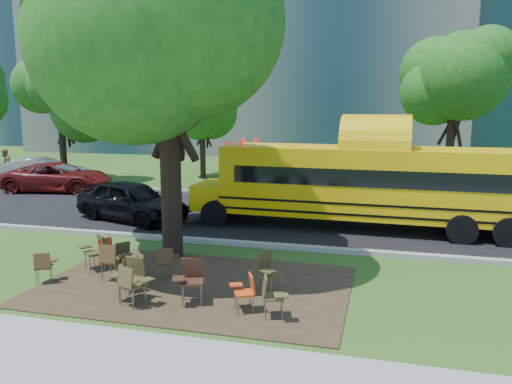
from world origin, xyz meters
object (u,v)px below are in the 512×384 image
(chair_3, at_px, (131,275))
(black_car, at_px, (131,201))
(school_bus, at_px, (371,183))
(chair_11, at_px, (166,260))
(chair_6, at_px, (246,289))
(chair_0, at_px, (44,264))
(bg_car_red, at_px, (58,177))
(chair_4, at_px, (132,282))
(main_tree, at_px, (166,28))
(chair_7, at_px, (271,293))
(pedestrian_b, at_px, (5,163))
(chair_1, at_px, (112,258))
(bg_car_silver, at_px, (42,173))
(chair_2, at_px, (131,270))
(chair_8, at_px, (104,249))
(chair_10, at_px, (124,256))
(chair_5, at_px, (191,276))
(chair_9, at_px, (96,249))
(chair_12, at_px, (268,268))

(chair_3, height_order, black_car, black_car)
(school_bus, bearing_deg, black_car, -172.37)
(chair_11, bearing_deg, chair_6, -54.22)
(chair_0, xyz_separation_m, bg_car_red, (-7.71, 11.16, 0.23))
(school_bus, distance_m, chair_11, 7.85)
(chair_4, bearing_deg, main_tree, 120.26)
(main_tree, distance_m, school_bus, 8.15)
(chair_4, relative_size, chair_7, 1.06)
(chair_0, distance_m, pedestrian_b, 20.00)
(chair_1, xyz_separation_m, chair_7, (4.07, -1.09, -0.05))
(main_tree, bearing_deg, chair_7, -43.12)
(chair_0, relative_size, chair_7, 0.91)
(main_tree, bearing_deg, bg_car_silver, 140.51)
(chair_2, xyz_separation_m, chair_8, (-1.51, 1.38, -0.02))
(school_bus, bearing_deg, chair_10, -129.99)
(chair_5, relative_size, black_car, 0.22)
(chair_6, relative_size, chair_9, 0.87)
(chair_8, relative_size, black_car, 0.19)
(chair_1, distance_m, chair_12, 3.70)
(chair_5, distance_m, chair_10, 2.52)
(bg_car_red, bearing_deg, chair_1, -148.45)
(chair_1, height_order, chair_7, chair_1)
(chair_3, distance_m, chair_9, 2.41)
(chair_0, xyz_separation_m, chair_12, (5.15, 0.76, 0.09))
(chair_9, distance_m, chair_10, 0.92)
(main_tree, bearing_deg, chair_4, -79.35)
(chair_3, bearing_deg, chair_7, -177.22)
(chair_2, xyz_separation_m, chair_6, (2.76, -0.40, -0.03))
(chair_5, bearing_deg, pedestrian_b, -59.05)
(chair_0, distance_m, bg_car_red, 13.57)
(chair_6, relative_size, chair_12, 0.85)
(chair_8, height_order, chair_9, chair_9)
(chair_1, height_order, chair_11, chair_1)
(bg_car_red, bearing_deg, chair_2, -147.50)
(black_car, bearing_deg, chair_7, -118.04)
(chair_0, xyz_separation_m, bg_car_silver, (-9.29, 12.04, 0.28))
(chair_8, bearing_deg, chair_0, -175.47)
(chair_2, bearing_deg, chair_12, -35.10)
(chair_4, distance_m, chair_11, 1.63)
(main_tree, relative_size, chair_3, 10.36)
(chair_4, distance_m, chair_8, 2.92)
(chair_6, bearing_deg, chair_10, 43.37)
(chair_1, xyz_separation_m, chair_4, (1.20, -1.29, -0.02))
(chair_2, bearing_deg, black_car, 69.48)
(bg_car_silver, bearing_deg, chair_8, -151.31)
(chair_0, distance_m, chair_3, 2.49)
(chair_6, bearing_deg, chair_3, 65.18)
(chair_11, height_order, chair_12, chair_12)
(chair_2, relative_size, chair_5, 0.87)
(chair_10, height_order, chair_11, chair_11)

